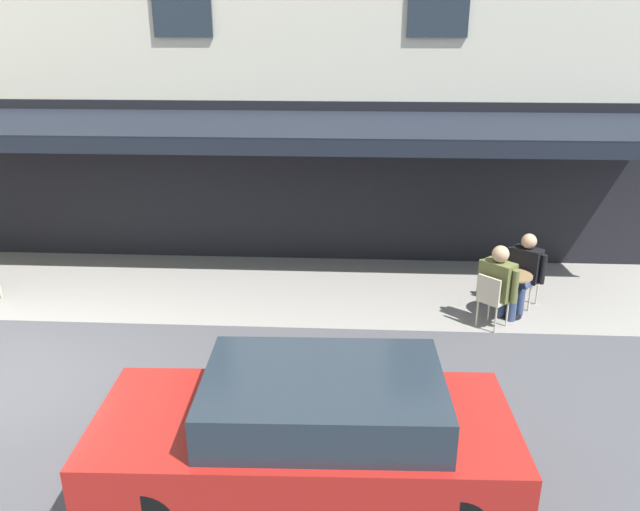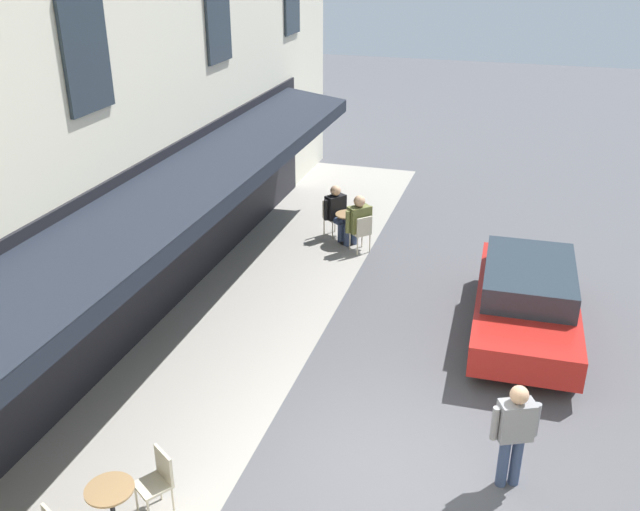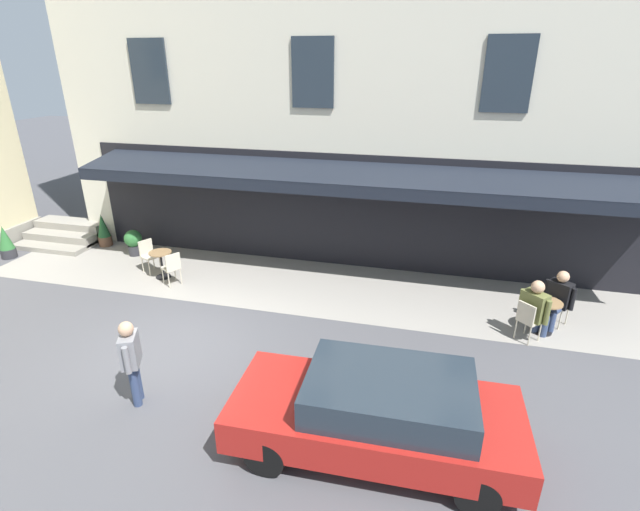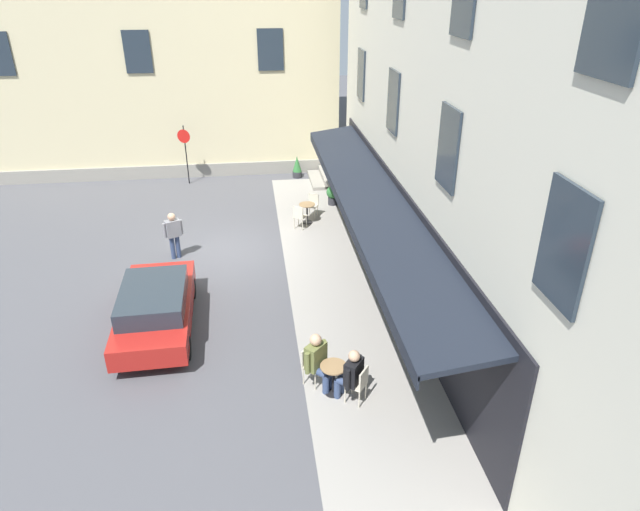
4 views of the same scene
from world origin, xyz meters
name	(u,v)px [view 1 (image 1 of 4)]	position (x,y,z in m)	size (l,w,h in m)	color
sidewalk_cafe_terrace	(264,287)	(-3.25, -3.40, 0.00)	(20.50, 3.20, 0.01)	gray
cafe_table_mid_terrace	(512,289)	(-7.53, -2.43, 0.49)	(0.60, 0.60, 0.75)	black
cafe_chair_cream_corner_right	(491,297)	(-7.09, -1.98, 0.55)	(0.57, 0.57, 0.91)	beige
cafe_chair_cream_facing_street	(528,275)	(-7.90, -2.94, 0.55)	(0.56, 0.56, 0.91)	beige
seated_patron_in_olive	(500,283)	(-7.24, -2.13, 0.72)	(0.68, 0.68, 1.37)	navy
seated_companion_in_black	(524,270)	(-7.77, -2.77, 0.71)	(0.64, 0.66, 1.32)	navy
parked_car_red	(310,428)	(-4.47, 1.78, 0.71)	(4.35, 1.92, 1.33)	#A81E19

